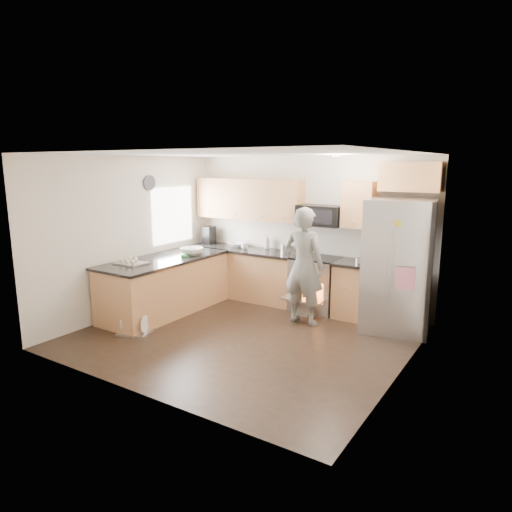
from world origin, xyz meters
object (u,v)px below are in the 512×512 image
Objects in this scene: dish_rack at (135,328)px; person at (304,266)px; stove_range at (316,272)px; refrigerator at (398,266)px.

person is at bearing 42.83° from dish_rack.
stove_range is 0.98× the size of person.
stove_range is 0.91× the size of refrigerator.
stove_range reaches higher than dish_rack.
refrigerator is 1.08× the size of person.
refrigerator is 1.39m from person.
stove_range is 1.47m from refrigerator.
refrigerator is (1.42, -0.24, 0.31)m from stove_range.
refrigerator reaches higher than person.
stove_range is at bearing -79.25° from person.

